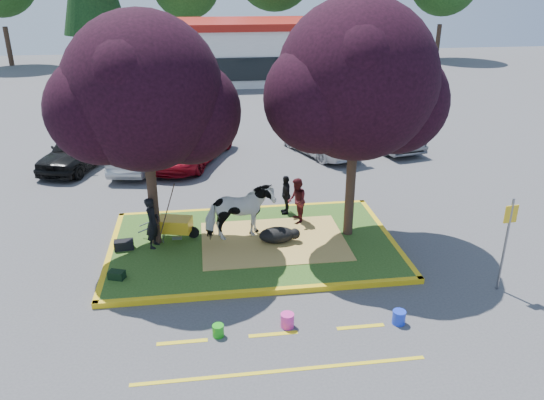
{
  "coord_description": "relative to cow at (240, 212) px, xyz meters",
  "views": [
    {
      "loc": [
        -1.36,
        -13.79,
        7.3
      ],
      "look_at": [
        0.62,
        0.5,
        1.25
      ],
      "focal_mm": 35.0,
      "sensor_mm": 36.0,
      "label": 1
    }
  ],
  "objects": [
    {
      "name": "tree_purple_right",
      "position": [
        3.27,
        -0.13,
        3.57
      ],
      "size": [
        5.3,
        4.4,
        6.82
      ],
      "color": "black",
      "rests_on": "median_island"
    },
    {
      "name": "car_red",
      "position": [
        -1.65,
        8.01,
        -0.2
      ],
      "size": [
        4.56,
        6.27,
        1.58
      ],
      "primitive_type": "imported",
      "rotation": [
        0.0,
        0.0,
        -0.38
      ],
      "color": "maroon",
      "rests_on": "ground"
    },
    {
      "name": "tree_purple_left",
      "position": [
        -2.43,
        0.07,
        3.37
      ],
      "size": [
        5.06,
        4.2,
        6.51
      ],
      "color": "black",
      "rests_on": "median_island"
    },
    {
      "name": "cow",
      "position": [
        0.0,
        0.0,
        0.0
      ],
      "size": [
        2.14,
        1.32,
        1.68
      ],
      "primitive_type": "imported",
      "rotation": [
        0.0,
        0.0,
        1.79
      ],
      "color": "silver",
      "rests_on": "median_island"
    },
    {
      "name": "curb_near",
      "position": [
        0.35,
        -2.89,
        -0.91
      ],
      "size": [
        8.3,
        0.16,
        0.15
      ],
      "primitive_type": "cube",
      "color": "yellow",
      "rests_on": "ground"
    },
    {
      "name": "car_grey",
      "position": [
        7.45,
        8.93,
        -0.21
      ],
      "size": [
        2.64,
        4.96,
        1.55
      ],
      "primitive_type": "imported",
      "rotation": [
        0.0,
        0.0,
        0.22
      ],
      "color": "#4F5256",
      "rests_on": "ground"
    },
    {
      "name": "visitor_a",
      "position": [
        1.86,
        0.9,
        -0.11
      ],
      "size": [
        0.58,
        0.73,
        1.45
      ],
      "primitive_type": "imported",
      "rotation": [
        0.0,
        0.0,
        -1.62
      ],
      "color": "#421317",
      "rests_on": "median_island"
    },
    {
      "name": "curb_left",
      "position": [
        -3.73,
        -0.31,
        -0.91
      ],
      "size": [
        0.16,
        5.3,
        0.15
      ],
      "primitive_type": "cube",
      "color": "yellow",
      "rests_on": "ground"
    },
    {
      "name": "curb_right",
      "position": [
        4.43,
        -0.31,
        -0.91
      ],
      "size": [
        0.16,
        5.3,
        0.15
      ],
      "primitive_type": "cube",
      "color": "yellow",
      "rests_on": "ground"
    },
    {
      "name": "calf",
      "position": [
        1.04,
        -0.41,
        -0.61
      ],
      "size": [
        1.2,
        0.9,
        0.46
      ],
      "primitive_type": "ellipsoid",
      "rotation": [
        0.0,
        0.0,
        0.31
      ],
      "color": "black",
      "rests_on": "median_island"
    },
    {
      "name": "curb_far",
      "position": [
        0.35,
        2.27,
        -0.91
      ],
      "size": [
        8.3,
        0.16,
        0.15
      ],
      "primitive_type": "cube",
      "color": "yellow",
      "rests_on": "ground"
    },
    {
      "name": "gear_bag_green",
      "position": [
        -3.34,
        -1.86,
        -0.73
      ],
      "size": [
        0.47,
        0.37,
        0.22
      ],
      "primitive_type": "cube",
      "rotation": [
        0.0,
        0.0,
        -0.35
      ],
      "color": "black",
      "rests_on": "median_island"
    },
    {
      "name": "bucket_blue",
      "position": [
        3.25,
        -4.5,
        -0.83
      ],
      "size": [
        0.4,
        0.4,
        0.33
      ],
      "primitive_type": "cylinder",
      "rotation": [
        0.0,
        0.0,
        -0.43
      ],
      "color": "blue",
      "rests_on": "ground"
    },
    {
      "name": "straw_bedding",
      "position": [
        0.95,
        -0.31,
        -0.83
      ],
      "size": [
        4.2,
        3.0,
        0.01
      ],
      "primitive_type": "cube",
      "color": "tan",
      "rests_on": "median_island"
    },
    {
      "name": "visitor_b",
      "position": [
        1.63,
        1.64,
        -0.19
      ],
      "size": [
        0.32,
        0.76,
        1.3
      ],
      "primitive_type": "imported",
      "rotation": [
        0.0,
        0.0,
        -1.57
      ],
      "color": "black",
      "rests_on": "median_island"
    },
    {
      "name": "bucket_green",
      "position": [
        -0.86,
        -4.4,
        -0.85
      ],
      "size": [
        0.26,
        0.26,
        0.28
      ],
      "primitive_type": "cylinder",
      "rotation": [
        0.0,
        0.0,
        -0.02
      ],
      "color": "#1DA419",
      "rests_on": "ground"
    },
    {
      "name": "car_black",
      "position": [
        -6.07,
        7.81,
        -0.25
      ],
      "size": [
        3.11,
        4.69,
        1.48
      ],
      "primitive_type": "imported",
      "rotation": [
        0.0,
        0.0,
        -0.34
      ],
      "color": "black",
      "rests_on": "ground"
    },
    {
      "name": "handler",
      "position": [
        -2.5,
        -0.18,
        -0.09
      ],
      "size": [
        0.5,
        0.63,
        1.5
      ],
      "primitive_type": "imported",
      "rotation": [
        0.0,
        0.0,
        1.3
      ],
      "color": "black",
      "rests_on": "median_island"
    },
    {
      "name": "fire_lane_long",
      "position": [
        0.35,
        -5.71,
        -0.99
      ],
      "size": [
        6.0,
        0.1,
        0.01
      ],
      "primitive_type": "cube",
      "color": "yellow",
      "rests_on": "ground"
    },
    {
      "name": "ground",
      "position": [
        0.35,
        -0.31,
        -0.99
      ],
      "size": [
        90.0,
        90.0,
        0.0
      ],
      "primitive_type": "plane",
      "color": "#424244",
      "rests_on": "ground"
    },
    {
      "name": "fire_lane_stripe_b",
      "position": [
        0.35,
        -4.51,
        -0.99
      ],
      "size": [
        1.1,
        0.12,
        0.01
      ],
      "primitive_type": "cube",
      "color": "yellow",
      "rests_on": "ground"
    },
    {
      "name": "wheelbarrow",
      "position": [
        -1.91,
        0.22,
        -0.38
      ],
      "size": [
        1.77,
        0.81,
        0.67
      ],
      "rotation": [
        0.0,
        0.0,
        -0.25
      ],
      "color": "black",
      "rests_on": "median_island"
    },
    {
      "name": "fire_lane_stripe_c",
      "position": [
        2.35,
        -4.51,
        -0.99
      ],
      "size": [
        1.1,
        0.12,
        0.01
      ],
      "primitive_type": "cube",
      "color": "yellow",
      "rests_on": "ground"
    },
    {
      "name": "sign_post",
      "position": [
        6.25,
        -3.45,
        0.54
      ],
      "size": [
        0.35,
        0.07,
        2.49
      ],
      "rotation": [
        0.0,
        0.0,
        0.12
      ],
      "color": "slate",
      "rests_on": "ground"
    },
    {
      "name": "fire_lane_stripe_a",
      "position": [
        -1.65,
        -4.51,
        -0.99
      ],
      "size": [
        1.1,
        0.12,
        0.01
      ],
      "primitive_type": "cube",
      "color": "yellow",
      "rests_on": "ground"
    },
    {
      "name": "gear_bag_dark",
      "position": [
        -3.35,
        -0.23,
        -0.7
      ],
      "size": [
        0.56,
        0.34,
        0.27
      ],
      "primitive_type": "cube",
      "rotation": [
        0.0,
        0.0,
        0.09
      ],
      "color": "black",
      "rests_on": "median_island"
    },
    {
      "name": "car_white",
      "position": [
        4.29,
        8.19,
        -0.35
      ],
      "size": [
        3.27,
        4.75,
        1.28
      ],
      "primitive_type": "imported",
      "rotation": [
        0.0,
        0.0,
        3.52
      ],
      "color": "silver",
      "rests_on": "ground"
    },
    {
      "name": "bucket_pink",
      "position": [
        0.71,
        -4.27,
        -0.82
      ],
      "size": [
        0.39,
        0.39,
        0.33
      ],
      "primitive_type": "cylinder",
      "rotation": [
        0.0,
        0.0,
        -0.28
      ],
      "color": "#EC34A0",
      "rests_on": "ground"
    },
    {
      "name": "median_island",
      "position": [
        0.35,
        -0.31,
        -0.91
      ],
      "size": [
        8.0,
        5.0,
        0.15
      ],
      "primitive_type": "cube",
      "color": "#274916",
      "rests_on": "ground"
    },
    {
      "name": "retail_building",
      "position": [
        2.35,
        27.67,
        1.26
      ],
      "size": [
        20.4,
        8.4,
        4.4
      ],
      "color": "silver",
      "rests_on": "ground"
    },
    {
      "name": "car_silver",
      "position": [
        -3.64,
        7.25,
        -0.33
      ],
      "size": [
        2.08,
        4.18,
        1.32
      ],
      "primitive_type": "imported",
      "rotation": [
        0.0,
        0.0,
        2.96
      ],
      "color": "#9A9DA1",
      "rests_on": "ground"
    }
  ]
}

